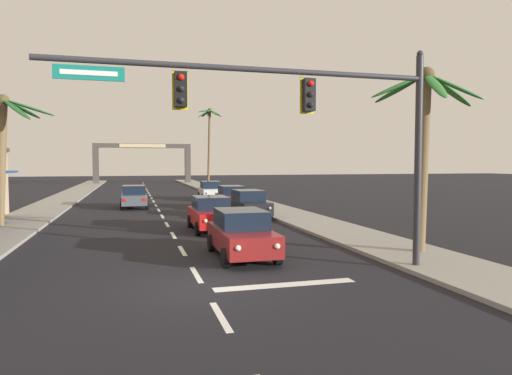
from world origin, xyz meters
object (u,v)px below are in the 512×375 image
(sedan_lead_at_stop_bar, at_px, (242,233))
(traffic_signal_mast, at_px, (313,113))
(sedan_parked_mid_kerb, at_px, (249,204))
(sedan_oncoming_far, at_px, (134,196))
(sedan_parked_nearest_kerb, at_px, (211,190))
(sedan_parked_far_kerb, at_px, (232,197))
(palm_right_farthest, at_px, (209,129))
(palm_left_second, at_px, (3,138))
(town_gateway_arch, at_px, (143,157))
(sedan_third_in_queue, at_px, (211,213))
(palm_right_nearest, at_px, (424,128))

(sedan_lead_at_stop_bar, bearing_deg, traffic_signal_mast, -67.13)
(traffic_signal_mast, xyz_separation_m, sedan_lead_at_stop_bar, (-1.35, 3.20, -3.92))
(traffic_signal_mast, distance_m, sedan_parked_mid_kerb, 15.13)
(sedan_oncoming_far, bearing_deg, sedan_parked_nearest_kerb, 41.70)
(sedan_parked_far_kerb, xyz_separation_m, palm_right_farthest, (2.60, 24.93, 6.72))
(sedan_parked_mid_kerb, height_order, sedan_parked_far_kerb, same)
(palm_left_second, height_order, town_gateway_arch, palm_left_second)
(sedan_parked_nearest_kerb, height_order, palm_left_second, palm_left_second)
(sedan_third_in_queue, bearing_deg, sedan_parked_nearest_kerb, 80.42)
(sedan_parked_nearest_kerb, distance_m, palm_left_second, 20.28)
(traffic_signal_mast, relative_size, sedan_parked_far_kerb, 2.47)
(sedan_parked_mid_kerb, xyz_separation_m, sedan_parked_far_kerb, (0.11, 5.40, 0.00))
(palm_left_second, bearing_deg, sedan_parked_nearest_kerb, 48.52)
(sedan_parked_mid_kerb, xyz_separation_m, palm_right_nearest, (3.28, -12.57, 3.72))
(traffic_signal_mast, height_order, sedan_third_in_queue, traffic_signal_mast)
(sedan_parked_far_kerb, height_order, town_gateway_arch, town_gateway_arch)
(traffic_signal_mast, relative_size, sedan_parked_mid_kerb, 2.46)
(traffic_signal_mast, height_order, town_gateway_arch, traffic_signal_mast)
(sedan_lead_at_stop_bar, height_order, sedan_parked_mid_kerb, same)
(sedan_parked_far_kerb, distance_m, town_gateway_arch, 43.79)
(traffic_signal_mast, bearing_deg, palm_right_nearest, 20.72)
(sedan_third_in_queue, xyz_separation_m, sedan_parked_mid_kerb, (3.11, 4.64, 0.00))
(sedan_parked_nearest_kerb, relative_size, town_gateway_arch, 0.29)
(sedan_parked_far_kerb, relative_size, palm_right_farthest, 0.44)
(traffic_signal_mast, relative_size, palm_left_second, 1.62)
(town_gateway_arch, bearing_deg, palm_left_second, -99.28)
(sedan_oncoming_far, relative_size, palm_right_farthest, 0.44)
(sedan_parked_nearest_kerb, xyz_separation_m, sedan_parked_far_kerb, (0.09, -8.58, 0.00))
(sedan_parked_far_kerb, relative_size, town_gateway_arch, 0.29)
(town_gateway_arch, bearing_deg, palm_right_farthest, -67.12)
(palm_right_nearest, height_order, palm_right_farthest, palm_right_farthest)
(sedan_lead_at_stop_bar, bearing_deg, palm_left_second, 134.04)
(palm_left_second, distance_m, palm_right_nearest, 20.15)
(sedan_oncoming_far, bearing_deg, palm_left_second, -125.89)
(sedan_oncoming_far, relative_size, town_gateway_arch, 0.29)
(town_gateway_arch, bearing_deg, sedan_lead_at_stop_bar, -88.19)
(sedan_third_in_queue, xyz_separation_m, sedan_parked_far_kerb, (3.23, 10.03, 0.00))
(traffic_signal_mast, distance_m, sedan_oncoming_far, 23.33)
(palm_right_nearest, bearing_deg, sedan_lead_at_stop_bar, 168.86)
(sedan_lead_at_stop_bar, distance_m, palm_left_second, 14.88)
(sedan_lead_at_stop_bar, height_order, palm_left_second, palm_left_second)
(traffic_signal_mast, distance_m, sedan_third_in_queue, 10.70)
(sedan_parked_mid_kerb, xyz_separation_m, town_gateway_arch, (-5.06, 48.75, 3.38))
(traffic_signal_mast, xyz_separation_m, sedan_parked_mid_kerb, (1.81, 14.50, -3.92))
(sedan_lead_at_stop_bar, xyz_separation_m, sedan_parked_mid_kerb, (3.16, 11.31, 0.00))
(traffic_signal_mast, height_order, sedan_lead_at_stop_bar, traffic_signal_mast)
(palm_left_second, bearing_deg, palm_right_nearest, -35.23)
(sedan_oncoming_far, height_order, palm_right_farthest, palm_right_farthest)
(traffic_signal_mast, distance_m, sedan_parked_far_kerb, 20.37)
(sedan_parked_mid_kerb, bearing_deg, palm_right_farthest, 84.89)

